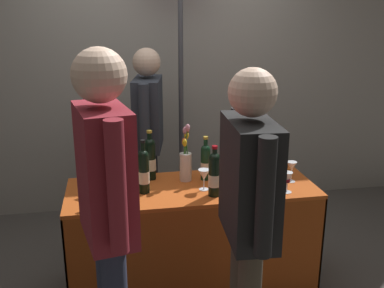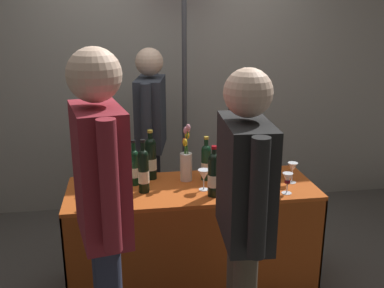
# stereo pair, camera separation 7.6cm
# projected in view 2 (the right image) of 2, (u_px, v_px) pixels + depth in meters

# --- Properties ---
(ground_plane) EXTENTS (12.00, 12.00, 0.00)m
(ground_plane) POSITION_uv_depth(u_px,v_px,m) (192.00, 285.00, 3.22)
(ground_plane) COLOR #514C47
(back_partition) EXTENTS (6.96, 0.12, 3.19)m
(back_partition) POSITION_uv_depth(u_px,v_px,m) (167.00, 44.00, 4.20)
(back_partition) COLOR #9E998E
(back_partition) RESTS_ON ground_plane
(tasting_table) EXTENTS (1.66, 0.61, 0.77)m
(tasting_table) POSITION_uv_depth(u_px,v_px,m) (192.00, 220.00, 3.07)
(tasting_table) COLOR #B74C19
(tasting_table) RESTS_ON ground_plane
(featured_wine_bottle) EXTENTS (0.08, 0.08, 0.33)m
(featured_wine_bottle) POSITION_uv_depth(u_px,v_px,m) (119.00, 176.00, 2.81)
(featured_wine_bottle) COLOR black
(featured_wine_bottle) RESTS_ON tasting_table
(display_bottle_0) EXTENTS (0.07, 0.07, 0.36)m
(display_bottle_0) POSITION_uv_depth(u_px,v_px,m) (144.00, 170.00, 2.87)
(display_bottle_0) COLOR black
(display_bottle_0) RESTS_ON tasting_table
(display_bottle_1) EXTENTS (0.08, 0.08, 0.35)m
(display_bottle_1) POSITION_uv_depth(u_px,v_px,m) (151.00, 158.00, 3.10)
(display_bottle_1) COLOR black
(display_bottle_1) RESTS_ON tasting_table
(display_bottle_2) EXTENTS (0.07, 0.07, 0.31)m
(display_bottle_2) POSITION_uv_depth(u_px,v_px,m) (254.00, 171.00, 2.93)
(display_bottle_2) COLOR #192333
(display_bottle_2) RESTS_ON tasting_table
(display_bottle_3) EXTENTS (0.07, 0.07, 0.31)m
(display_bottle_3) POSITION_uv_depth(u_px,v_px,m) (206.00, 162.00, 3.09)
(display_bottle_3) COLOR black
(display_bottle_3) RESTS_ON tasting_table
(display_bottle_4) EXTENTS (0.07, 0.07, 0.32)m
(display_bottle_4) POSITION_uv_depth(u_px,v_px,m) (134.00, 167.00, 3.00)
(display_bottle_4) COLOR black
(display_bottle_4) RESTS_ON tasting_table
(display_bottle_5) EXTENTS (0.08, 0.08, 0.32)m
(display_bottle_5) POSITION_uv_depth(u_px,v_px,m) (274.00, 158.00, 3.14)
(display_bottle_5) COLOR #38230F
(display_bottle_5) RESTS_ON tasting_table
(display_bottle_6) EXTENTS (0.08, 0.08, 0.33)m
(display_bottle_6) POSITION_uv_depth(u_px,v_px,m) (214.00, 174.00, 2.81)
(display_bottle_6) COLOR black
(display_bottle_6) RESTS_ON tasting_table
(wine_glass_near_vendor) EXTENTS (0.07, 0.07, 0.14)m
(wine_glass_near_vendor) POSITION_uv_depth(u_px,v_px,m) (293.00, 168.00, 3.04)
(wine_glass_near_vendor) COLOR silver
(wine_glass_near_vendor) RESTS_ON tasting_table
(wine_glass_mid) EXTENTS (0.07, 0.07, 0.14)m
(wine_glass_mid) POSITION_uv_depth(u_px,v_px,m) (288.00, 179.00, 2.86)
(wine_glass_mid) COLOR silver
(wine_glass_mid) RESTS_ON tasting_table
(wine_glass_near_taster) EXTENTS (0.08, 0.08, 0.14)m
(wine_glass_near_taster) POSITION_uv_depth(u_px,v_px,m) (204.00, 175.00, 2.92)
(wine_glass_near_taster) COLOR silver
(wine_glass_near_taster) RESTS_ON tasting_table
(flower_vase) EXTENTS (0.08, 0.08, 0.40)m
(flower_vase) POSITION_uv_depth(u_px,v_px,m) (186.00, 160.00, 3.07)
(flower_vase) COLOR silver
(flower_vase) RESTS_ON tasting_table
(brochure_stand) EXTENTS (0.10, 0.10, 0.14)m
(brochure_stand) POSITION_uv_depth(u_px,v_px,m) (98.00, 184.00, 2.86)
(brochure_stand) COLOR silver
(brochure_stand) RESTS_ON tasting_table
(vendor_presenter) EXTENTS (0.29, 0.62, 1.63)m
(vendor_presenter) POSITION_uv_depth(u_px,v_px,m) (151.00, 127.00, 3.67)
(vendor_presenter) COLOR black
(vendor_presenter) RESTS_ON ground_plane
(taster_foreground_right) EXTENTS (0.29, 0.56, 1.76)m
(taster_foreground_right) POSITION_uv_depth(u_px,v_px,m) (102.00, 198.00, 2.08)
(taster_foreground_right) COLOR #2D3347
(taster_foreground_right) RESTS_ON ground_plane
(taster_foreground_left) EXTENTS (0.24, 0.63, 1.67)m
(taster_foreground_left) POSITION_uv_depth(u_px,v_px,m) (244.00, 203.00, 2.17)
(taster_foreground_left) COLOR #4C4233
(taster_foreground_left) RESTS_ON ground_plane
(booth_signpost) EXTENTS (0.58, 0.04, 2.24)m
(booth_signpost) POSITION_uv_depth(u_px,v_px,m) (184.00, 71.00, 3.92)
(booth_signpost) COLOR #47474C
(booth_signpost) RESTS_ON ground_plane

